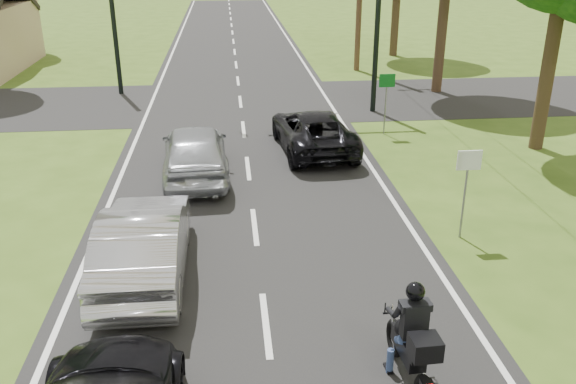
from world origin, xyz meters
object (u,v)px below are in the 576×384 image
object	(u,v)px
traffic_signal	(329,4)
sign_green	(387,89)
dark_suv	(313,131)
sign_white	(468,173)
silver_sedan	(144,243)
silver_suv	(195,151)
motorcycle_rider	(413,348)

from	to	relation	value
traffic_signal	sign_green	world-z (taller)	traffic_signal
dark_suv	sign_white	world-z (taller)	sign_white
dark_suv	silver_sedan	distance (m)	8.78
silver_sedan	silver_suv	xyz separation A→B (m)	(0.80, 5.56, 0.02)
dark_suv	silver_sedan	bearing A→B (deg)	54.88
traffic_signal	dark_suv	bearing A→B (deg)	-104.47
motorcycle_rider	traffic_signal	size ratio (longest dim) A/B	0.33
dark_suv	silver_sedan	world-z (taller)	silver_sedan
motorcycle_rider	silver_sedan	world-z (taller)	motorcycle_rider
silver_sedan	silver_suv	distance (m)	5.61
motorcycle_rider	silver_suv	bearing A→B (deg)	108.77
traffic_signal	sign_white	size ratio (longest dim) A/B	3.00
sign_white	sign_green	bearing A→B (deg)	88.57
traffic_signal	sign_green	bearing A→B (deg)	-62.62
motorcycle_rider	dark_suv	distance (m)	11.31
dark_suv	sign_green	bearing A→B (deg)	-155.79
sign_white	sign_green	distance (m)	8.00
traffic_signal	silver_sedan	bearing A→B (deg)	-115.09
motorcycle_rider	dark_suv	xyz separation A→B (m)	(0.07, 11.31, -0.05)
dark_suv	traffic_signal	bearing A→B (deg)	-108.89
traffic_signal	sign_white	xyz separation A→B (m)	(1.36, -11.02, -2.54)
motorcycle_rider	sign_green	xyz separation A→B (m)	(2.80, 12.80, 0.88)
silver_sedan	sign_green	world-z (taller)	sign_green
silver_sedan	traffic_signal	distance (m)	13.73
motorcycle_rider	traffic_signal	distance (m)	16.23
silver_suv	sign_white	world-z (taller)	sign_white
dark_suv	silver_suv	xyz separation A→B (m)	(-3.68, -1.99, 0.12)
traffic_signal	sign_green	size ratio (longest dim) A/B	3.00
silver_sedan	sign_green	bearing A→B (deg)	-128.76
motorcycle_rider	silver_sedan	bearing A→B (deg)	137.09
motorcycle_rider	sign_green	bearing A→B (deg)	75.28
silver_sedan	sign_white	xyz separation A→B (m)	(7.00, 1.04, 0.83)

